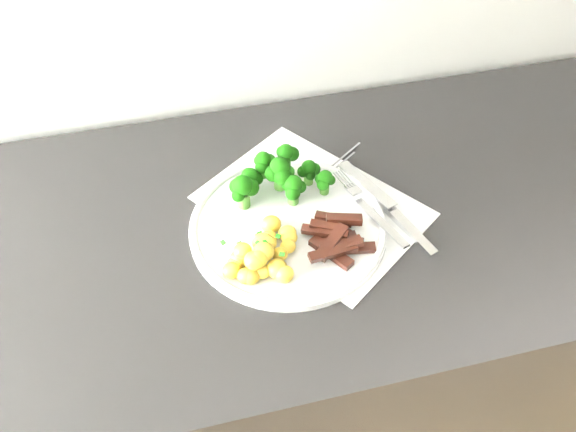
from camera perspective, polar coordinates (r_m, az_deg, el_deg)
The scene contains 8 objects.
counter at distance 1.25m, azimuth 2.55°, elevation -13.49°, with size 2.28×0.57×0.86m.
recipe_paper at distance 0.92m, azimuth 2.32°, elevation 0.99°, with size 0.36×0.39×0.00m.
plate at distance 0.88m, azimuth -0.00°, elevation -0.96°, with size 0.29×0.29×0.02m.
broccoli at distance 0.90m, azimuth -1.08°, elevation 3.85°, with size 0.16×0.10×0.07m.
potatoes at distance 0.82m, azimuth -2.44°, elevation -3.63°, with size 0.11×0.12×0.04m.
beef_strips at distance 0.85m, azimuth 4.58°, elevation -2.14°, with size 0.10×0.11×0.03m.
fork at distance 0.90m, azimuth 7.88°, elevation 0.48°, with size 0.06×0.17×0.02m.
knife at distance 0.91m, azimuth 10.29°, elevation -0.09°, with size 0.09×0.21×0.02m.
Camera 1 is at (-0.34, 1.11, 1.52)m, focal length 37.71 mm.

